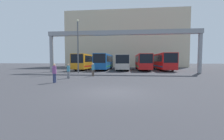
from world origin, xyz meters
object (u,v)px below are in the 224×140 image
Objects in this scene: pedestrian_far_center at (54,73)px; bus_slot_3 at (143,61)px; bus_slot_2 at (123,62)px; bus_slot_4 at (163,61)px; bus_slot_0 at (85,61)px; lamp_post at (78,44)px; bus_slot_1 at (104,61)px; pedestrian_near_right at (68,71)px; pedestrian_near_left at (93,69)px.

bus_slot_3 is at bearing 161.92° from pedestrian_far_center.
bus_slot_2 is 8.13m from bus_slot_4.
bus_slot_2 is 20.40m from pedestrian_far_center.
lamp_post is (1.42, -8.96, 2.60)m from bus_slot_0.
bus_slot_1 is at bearing -177.66° from bus_slot_3.
pedestrian_near_right is at bearing -80.43° from bus_slot_0.
bus_slot_0 is 12.22m from bus_slot_3.
pedestrian_near_right is (-1.38, -16.32, -1.04)m from bus_slot_1.
bus_slot_1 is 10.07m from lamp_post.
bus_slot_0 is 6.70× the size of pedestrian_near_left.
bus_slot_4 reaches higher than bus_slot_2.
bus_slot_0 is 9.44m from lamp_post.
pedestrian_near_right is at bearing -108.37° from bus_slot_2.
lamp_post is (-2.65, -9.36, 2.59)m from bus_slot_1.
bus_slot_3 is (12.20, 0.74, -0.02)m from bus_slot_0.
bus_slot_2 is at bearing 1.38° from bus_slot_1.
lamp_post is (-6.71, -9.46, 2.70)m from bus_slot_2.
bus_slot_3 reaches higher than pedestrian_near_left.
bus_slot_2 is at bearing 54.63° from lamp_post.
pedestrian_near_left is (-7.38, -14.19, -0.97)m from bus_slot_3.
pedestrian_near_right is (-2.14, -2.47, -0.03)m from pedestrian_near_left.
bus_slot_2 is at bearing 20.14° from pedestrian_near_left.
pedestrian_near_right is at bearing -79.72° from lamp_post.
bus_slot_3 is at bearing 2.34° from bus_slot_1.
pedestrian_near_left is (0.75, -13.85, -1.01)m from bus_slot_1.
bus_slot_2 is at bearing -101.99° from pedestrian_near_right.
bus_slot_1 is 8.14m from bus_slot_3.
bus_slot_4 is at bearing -3.11° from bus_slot_3.
lamp_post is at bearing -125.37° from bus_slot_2.
bus_slot_4 is at bearing 32.54° from lamp_post.
pedestrian_far_center is 1.01× the size of pedestrian_near_left.
bus_slot_3 is at bearing 3.45° from bus_slot_0.
pedestrian_near_left is 1.04× the size of pedestrian_near_right.
bus_slot_4 reaches higher than pedestrian_near_left.
bus_slot_3 is at bearing -113.37° from pedestrian_near_right.
bus_slot_3 is 7.90× the size of pedestrian_near_right.
bus_slot_4 is at bearing 0.09° from bus_slot_2.
lamp_post is (-1.32, 10.19, 3.58)m from pedestrian_far_center.
bus_slot_4 reaches higher than pedestrian_near_right.
pedestrian_near_right is at bearing 172.58° from pedestrian_near_left.
pedestrian_near_left is 0.20× the size of lamp_post.
pedestrian_far_center is at bearing -93.87° from bus_slot_1.
bus_slot_0 is 16.17m from pedestrian_near_right.
pedestrian_near_right is at bearing -129.58° from bus_slot_4.
pedestrian_near_right is (-0.06, 3.23, -0.05)m from pedestrian_far_center.
bus_slot_4 is at bearing 0.52° from bus_slot_1.
bus_slot_2 is 14.37m from pedestrian_near_left.
bus_slot_4 reaches higher than bus_slot_1.
pedestrian_near_left is (2.08, 5.70, -0.01)m from pedestrian_far_center.
pedestrian_near_right is (-5.45, -16.42, -0.93)m from bus_slot_2.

